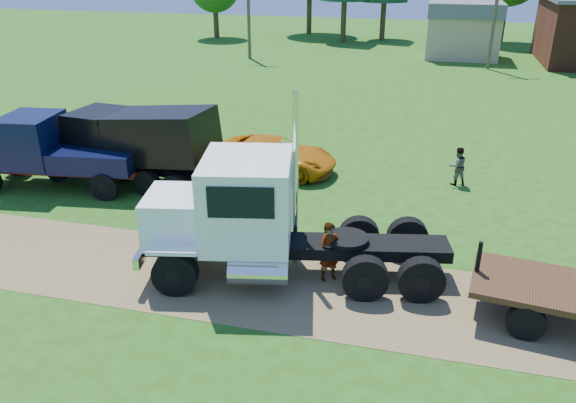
% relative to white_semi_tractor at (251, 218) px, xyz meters
% --- Properties ---
extents(ground, '(140.00, 140.00, 0.00)m').
position_rel_white_semi_tractor_xyz_m(ground, '(2.80, -0.50, -1.79)').
color(ground, '#274D10').
rests_on(ground, ground).
extents(dirt_track, '(120.00, 4.20, 0.01)m').
position_rel_white_semi_tractor_xyz_m(dirt_track, '(2.80, -0.50, -1.79)').
color(dirt_track, brown).
rests_on(dirt_track, ground).
extents(white_semi_tractor, '(8.90, 4.43, 5.25)m').
position_rel_white_semi_tractor_xyz_m(white_semi_tractor, '(0.00, 0.00, 0.00)').
color(white_semi_tractor, black).
rests_on(white_semi_tractor, ground).
extents(black_dump_truck, '(7.70, 3.13, 3.28)m').
position_rel_white_semi_tractor_xyz_m(black_dump_truck, '(-6.68, 5.57, 0.01)').
color(black_dump_truck, black).
rests_on(black_dump_truck, ground).
extents(navy_truck, '(6.83, 3.09, 2.90)m').
position_rel_white_semi_tractor_xyz_m(navy_truck, '(-9.70, 4.38, -0.31)').
color(navy_truck, maroon).
rests_on(navy_truck, ground).
extents(orange_pickup, '(5.48, 3.03, 1.45)m').
position_rel_white_semi_tractor_xyz_m(orange_pickup, '(-1.59, 8.18, -1.07)').
color(orange_pickup, '#C97209').
rests_on(orange_pickup, ground).
extents(spectator_a, '(0.77, 0.74, 1.78)m').
position_rel_white_semi_tractor_xyz_m(spectator_a, '(2.23, 0.19, -0.90)').
color(spectator_a, '#999999').
rests_on(spectator_a, ground).
extents(spectator_b, '(0.93, 0.85, 1.57)m').
position_rel_white_semi_tractor_xyz_m(spectator_b, '(5.87, 8.56, -1.01)').
color(spectator_b, '#999999').
rests_on(spectator_b, ground).
extents(tan_shed, '(6.20, 5.40, 4.70)m').
position_rel_white_semi_tractor_xyz_m(tan_shed, '(6.80, 39.50, 0.63)').
color(tan_shed, tan).
rests_on(tan_shed, ground).
extents(utility_poles, '(42.20, 0.28, 9.00)m').
position_rel_white_semi_tractor_xyz_m(utility_poles, '(8.80, 34.50, 2.92)').
color(utility_poles, brown).
rests_on(utility_poles, ground).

